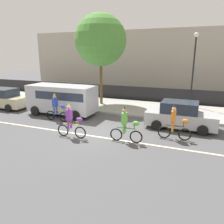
# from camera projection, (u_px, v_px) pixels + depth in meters

# --- Properties ---
(ground_plane) EXTENTS (80.00, 80.00, 0.00)m
(ground_plane) POSITION_uv_depth(u_px,v_px,m) (91.00, 132.00, 12.60)
(ground_plane) COLOR #4C4C4F
(road_centre_line) EXTENTS (36.00, 0.14, 0.01)m
(road_centre_line) POSITION_uv_depth(u_px,v_px,m) (87.00, 135.00, 12.15)
(road_centre_line) COLOR beige
(road_centre_line) RESTS_ON ground
(sidewalk_curb) EXTENTS (60.00, 5.00, 0.15)m
(sidewalk_curb) POSITION_uv_depth(u_px,v_px,m) (126.00, 107.00, 18.42)
(sidewalk_curb) COLOR #9E9B93
(sidewalk_curb) RESTS_ON ground
(fence_line) EXTENTS (40.00, 0.08, 1.40)m
(fence_line) POSITION_uv_depth(u_px,v_px,m) (136.00, 94.00, 20.86)
(fence_line) COLOR black
(fence_line) RESTS_ON ground
(building_backdrop) EXTENTS (28.00, 8.00, 7.02)m
(building_backdrop) POSITION_uv_depth(u_px,v_px,m) (147.00, 61.00, 28.20)
(building_backdrop) COLOR #B2A899
(building_backdrop) RESTS_ON ground
(parade_cyclist_cobalt) EXTENTS (1.72, 0.50, 1.92)m
(parade_cyclist_cobalt) POSITION_uv_depth(u_px,v_px,m) (57.00, 109.00, 14.54)
(parade_cyclist_cobalt) COLOR black
(parade_cyclist_cobalt) RESTS_ON ground
(parade_cyclist_purple) EXTENTS (1.72, 0.50, 1.92)m
(parade_cyclist_purple) POSITION_uv_depth(u_px,v_px,m) (71.00, 123.00, 11.64)
(parade_cyclist_purple) COLOR black
(parade_cyclist_purple) RESTS_ON ground
(parade_cyclist_lime) EXTENTS (1.72, 0.50, 1.92)m
(parade_cyclist_lime) POSITION_uv_depth(u_px,v_px,m) (126.00, 126.00, 11.02)
(parade_cyclist_lime) COLOR black
(parade_cyclist_lime) RESTS_ON ground
(parade_cyclist_orange) EXTENTS (1.72, 0.50, 1.92)m
(parade_cyclist_orange) POSITION_uv_depth(u_px,v_px,m) (175.00, 124.00, 11.35)
(parade_cyclist_orange) COLOR black
(parade_cyclist_orange) RESTS_ON ground
(parked_van_silver) EXTENTS (5.00, 2.22, 2.18)m
(parked_van_silver) POSITION_uv_depth(u_px,v_px,m) (63.00, 98.00, 16.02)
(parked_van_silver) COLOR silver
(parked_van_silver) RESTS_ON ground
(parked_car_beige) EXTENTS (4.10, 1.92, 1.64)m
(parked_car_beige) POSITION_uv_depth(u_px,v_px,m) (4.00, 99.00, 18.14)
(parked_car_beige) COLOR beige
(parked_car_beige) RESTS_ON ground
(parked_car_silver) EXTENTS (4.10, 1.92, 1.64)m
(parked_car_silver) POSITION_uv_depth(u_px,v_px,m) (180.00, 116.00, 13.14)
(parked_car_silver) COLOR #B7BABF
(parked_car_silver) RESTS_ON ground
(street_lamp_post) EXTENTS (0.36, 0.36, 5.86)m
(street_lamp_post) POSITION_uv_depth(u_px,v_px,m) (194.00, 59.00, 17.33)
(street_lamp_post) COLOR black
(street_lamp_post) RESTS_ON sidewalk_curb
(street_tree_near_lamp) EXTENTS (4.25, 4.25, 7.47)m
(street_tree_near_lamp) POSITION_uv_depth(u_px,v_px,m) (101.00, 40.00, 17.94)
(street_tree_near_lamp) COLOR brown
(street_tree_near_lamp) RESTS_ON sidewalk_curb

